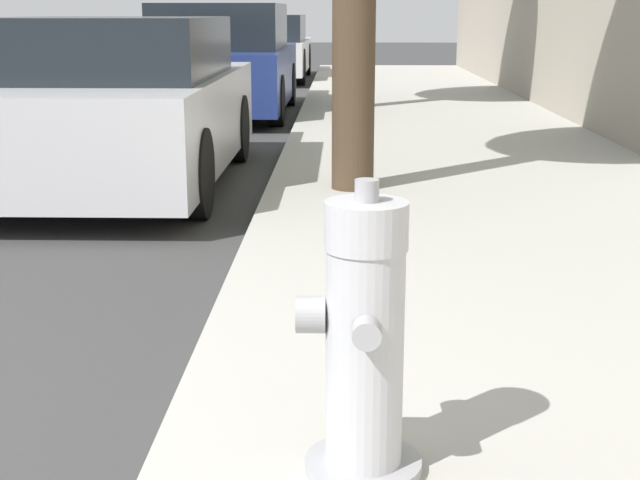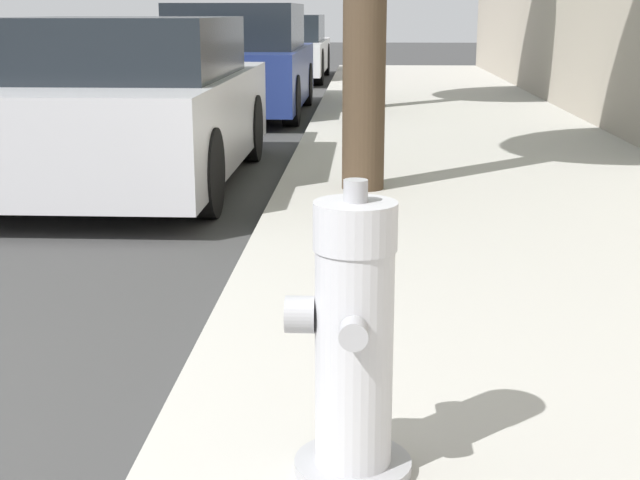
# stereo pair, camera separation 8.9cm
# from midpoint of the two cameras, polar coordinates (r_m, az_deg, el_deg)

# --- Properties ---
(fire_hydrant) EXTENTS (0.36, 0.36, 0.86)m
(fire_hydrant) POSITION_cam_midpoint_polar(r_m,az_deg,el_deg) (2.52, 1.79, -6.71)
(fire_hydrant) COLOR #97979C
(fire_hydrant) RESTS_ON sidewalk_slab
(parked_car_near) EXTENTS (1.88, 3.98, 1.38)m
(parked_car_near) POSITION_cam_midpoint_polar(r_m,az_deg,el_deg) (7.61, -13.30, 8.40)
(parked_car_near) COLOR #B7B7BC
(parked_car_near) RESTS_ON ground_plane
(parked_car_mid) EXTENTS (1.83, 4.16, 1.52)m
(parked_car_mid) POSITION_cam_midpoint_polar(r_m,az_deg,el_deg) (12.69, -6.40, 11.22)
(parked_car_mid) COLOR navy
(parked_car_mid) RESTS_ON ground_plane
(parked_car_far) EXTENTS (1.82, 4.53, 1.35)m
(parked_car_far) POSITION_cam_midpoint_polar(r_m,az_deg,el_deg) (19.24, -3.70, 12.15)
(parked_car_far) COLOR silver
(parked_car_far) RESTS_ON ground_plane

